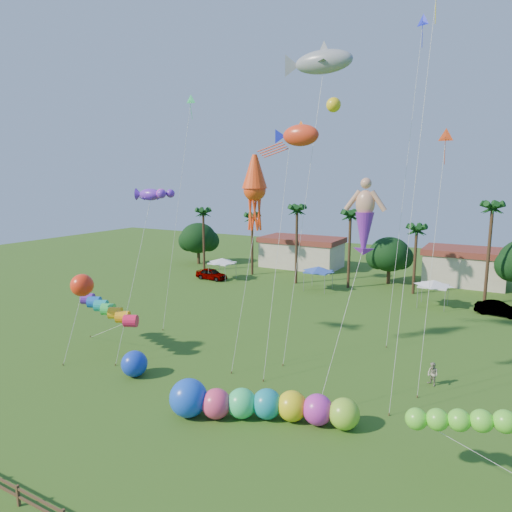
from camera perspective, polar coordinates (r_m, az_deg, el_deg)
The scene contains 21 objects.
ground at distance 26.38m, azimuth -11.62°, elevation -23.12°, with size 160.00×160.00×0.00m, color #285116.
tree_line at distance 62.34m, azimuth 18.45°, elevation 0.11°, with size 69.46×8.91×11.00m.
buildings_row at distance 69.96m, azimuth 13.94°, elevation -0.55°, with size 35.00×7.00×4.00m.
tent_row at distance 57.95m, azimuth 7.57°, elevation -1.71°, with size 31.00×4.00×0.60m.
car_a at distance 64.62m, azimuth -5.60°, elevation -2.25°, with size 1.86×4.62×1.57m, color #4C4C54.
car_b at distance 54.10m, azimuth 28.02°, elevation -5.84°, with size 1.54×4.40×1.45m, color #4C4C54.
spectator_b at distance 34.77m, azimuth 21.21°, elevation -13.61°, with size 0.80×0.62×1.64m, color gray.
caterpillar_inflatable at distance 28.44m, azimuth -0.08°, elevation -18.05°, with size 11.05×5.61×2.31m.
blue_ball at distance 35.01m, azimuth -14.96°, elevation -12.88°, with size 1.89×1.89×1.89m, color blue.
rainbow_tube at distance 38.44m, azimuth -17.32°, elevation -7.35°, with size 8.86×3.39×3.70m.
green_worm at distance 24.42m, azimuth 19.41°, elevation -18.66°, with size 9.92×1.29×3.47m.
orange_ball_kite at distance 38.04m, azimuth -20.92°, elevation -3.44°, with size 2.17×3.09×6.85m.
merman_kite at distance 29.81m, azimuth 13.41°, elevation 4.13°, with size 2.33×5.24×13.80m.
fish_kite at distance 35.56m, azimuth 5.62°, elevation 14.76°, with size 4.46×6.85×18.26m.
shark_kite at distance 39.25m, azimuth 8.44°, elevation 22.87°, with size 6.71×8.29×24.32m.
squid_kite at distance 34.65m, azimuth -0.17°, elevation 8.26°, with size 2.05×4.57×16.04m.
lobster_kite at distance 37.66m, azimuth -13.10°, elevation 7.49°, with size 3.81×5.72×13.57m.
delta_kite_red at distance 32.77m, azimuth 22.57°, elevation 12.99°, with size 1.08×3.20×17.40m.
delta_kite_yellow at distance 32.76m, azimuth 21.51°, elevation 27.33°, with size 1.11×4.93×25.74m.
delta_kite_green at distance 45.74m, azimuth -8.26°, elevation 17.98°, with size 1.07×4.85×21.96m.
delta_kite_blue at distance 44.73m, azimuth 20.06°, elevation 25.12°, with size 1.24×5.33×27.70m.
Camera 1 is at (14.84, -16.50, 14.27)m, focal length 32.00 mm.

